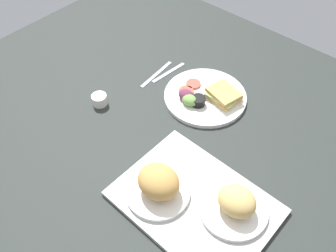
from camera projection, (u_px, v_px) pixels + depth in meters
ground_plane at (178, 134)px, 126.15cm from camera, size 190.00×150.00×3.00cm
serving_tray at (195, 202)px, 105.91cm from camera, size 45.60×33.82×1.60cm
bread_plate_near at (235, 204)px, 100.87cm from camera, size 19.97×19.97×8.98cm
bread_plate_far at (158, 184)px, 104.03cm from camera, size 19.34×19.34×10.17cm
plate_with_salad at (206, 96)px, 134.31cm from camera, size 30.88×30.88×5.40cm
espresso_cup at (100, 100)px, 132.58cm from camera, size 5.60×5.60×4.00cm
fork at (169, 72)px, 145.51cm from camera, size 3.15×17.05×0.50cm
knife at (156, 74)px, 144.83cm from camera, size 3.01×19.05×0.50cm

